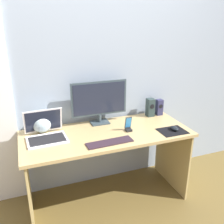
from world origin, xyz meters
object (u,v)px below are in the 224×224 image
(laptop, at_px, (46,133))
(phone_in_dock, at_px, (128,126))
(speaker_near_monitor, at_px, (150,107))
(mouse, at_px, (174,128))
(monitor, at_px, (99,101))
(speaker_right, at_px, (159,107))
(keyboard_external, at_px, (110,142))
(fishbowl, at_px, (41,123))

(laptop, xyz_separation_m, phone_in_dock, (0.73, -0.11, -0.00))
(speaker_near_monitor, relative_size, mouse, 1.92)
(monitor, relative_size, phone_in_dock, 4.00)
(monitor, bearing_deg, phone_in_dock, -54.41)
(speaker_right, distance_m, keyboard_external, 0.85)
(speaker_near_monitor, distance_m, keyboard_external, 0.76)
(keyboard_external, bearing_deg, monitor, 80.82)
(speaker_near_monitor, bearing_deg, phone_in_dock, -144.22)
(fishbowl, distance_m, keyboard_external, 0.67)
(mouse, bearing_deg, phone_in_dock, 160.16)
(speaker_right, relative_size, laptop, 0.49)
(keyboard_external, height_order, mouse, mouse)
(fishbowl, bearing_deg, keyboard_external, -40.01)
(speaker_near_monitor, height_order, laptop, laptop)
(monitor, relative_size, keyboard_external, 1.39)
(fishbowl, bearing_deg, laptop, -83.24)
(monitor, relative_size, speaker_near_monitor, 2.89)
(speaker_near_monitor, bearing_deg, monitor, 179.89)
(speaker_right, bearing_deg, monitor, 179.91)
(laptop, height_order, fishbowl, laptop)
(speaker_near_monitor, relative_size, fishbowl, 1.05)
(laptop, height_order, phone_in_dock, laptop)
(phone_in_dock, bearing_deg, keyboard_external, -145.20)
(mouse, bearing_deg, speaker_right, 79.16)
(monitor, xyz_separation_m, speaker_near_monitor, (0.56, -0.00, -0.14))
(fishbowl, bearing_deg, monitor, 1.37)
(phone_in_dock, bearing_deg, speaker_right, 29.12)
(monitor, xyz_separation_m, mouse, (0.60, -0.41, -0.21))
(speaker_near_monitor, xyz_separation_m, fishbowl, (-1.12, -0.01, -0.01))
(fishbowl, height_order, keyboard_external, fishbowl)
(monitor, bearing_deg, keyboard_external, -96.83)
(speaker_near_monitor, bearing_deg, speaker_right, -0.00)
(laptop, height_order, keyboard_external, laptop)
(monitor, bearing_deg, mouse, -34.61)
(fishbowl, height_order, mouse, fishbowl)
(speaker_right, xyz_separation_m, laptop, (-1.21, -0.16, -0.04))
(speaker_right, distance_m, speaker_near_monitor, 0.11)
(mouse, height_order, phone_in_dock, phone_in_dock)
(monitor, height_order, keyboard_external, monitor)
(mouse, bearing_deg, speaker_near_monitor, 94.25)
(monitor, xyz_separation_m, laptop, (-0.54, -0.16, -0.19))
(monitor, height_order, phone_in_dock, monitor)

